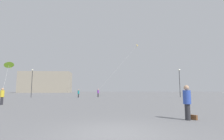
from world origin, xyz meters
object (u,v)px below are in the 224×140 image
object	(u,v)px
lamppost_east	(179,79)
lamppost_west	(32,79)
building_left_hall	(46,82)
person_in_purple	(98,93)
kite_amber_diamond	(136,46)
handbag_beside_flyer	(194,117)
person_in_blue	(187,101)
person_in_teal	(78,93)
kite_lime_diamond	(9,65)
person_in_yellow	(2,95)

from	to	relation	value
lamppost_east	lamppost_west	world-z (taller)	lamppost_east
building_left_hall	lamppost_west	world-z (taller)	building_left_hall
person_in_purple	lamppost_east	world-z (taller)	lamppost_east
kite_amber_diamond	handbag_beside_flyer	bearing A→B (deg)	-93.26
lamppost_west	building_left_hall	bearing A→B (deg)	108.38
person_in_blue	kite_amber_diamond	world-z (taller)	kite_amber_diamond
person_in_teal	lamppost_west	xyz separation A→B (m)	(-9.94, 1.19, 2.94)
person_in_blue	person_in_teal	size ratio (longest dim) A/B	1.08
person_in_purple	kite_amber_diamond	distance (m)	14.06
kite_lime_diamond	person_in_purple	bearing A→B (deg)	44.23
lamppost_east	handbag_beside_flyer	size ratio (longest dim) A/B	18.44
person_in_yellow	building_left_hall	size ratio (longest dim) A/B	0.06
person_in_purple	lamppost_west	distance (m)	14.03
person_in_purple	kite_lime_diamond	size ratio (longest dim) A/B	0.21
kite_amber_diamond	lamppost_west	size ratio (longest dim) A/B	1.89
handbag_beside_flyer	building_left_hall	bearing A→B (deg)	114.96
person_in_blue	person_in_teal	distance (m)	27.67
handbag_beside_flyer	lamppost_east	bearing A→B (deg)	69.33
person_in_teal	kite_lime_diamond	xyz separation A→B (m)	(-8.55, -9.41, 4.33)
lamppost_east	kite_amber_diamond	bearing A→B (deg)	157.06
handbag_beside_flyer	person_in_blue	bearing A→B (deg)	-164.05
kite_lime_diamond	kite_amber_diamond	world-z (taller)	kite_amber_diamond
person_in_yellow	lamppost_west	size ratio (longest dim) A/B	0.29
person_in_teal	handbag_beside_flyer	distance (m)	27.72
person_in_teal	person_in_yellow	world-z (taller)	person_in_yellow
kite_lime_diamond	building_left_hall	xyz separation A→B (m)	(-21.80, 72.03, 0.58)
lamppost_east	person_in_teal	bearing A→B (deg)	-176.35
building_left_hall	handbag_beside_flyer	world-z (taller)	building_left_hall
kite_amber_diamond	lamppost_east	bearing A→B (deg)	-22.94
person_in_yellow	building_left_hall	world-z (taller)	building_left_hall
lamppost_west	handbag_beside_flyer	size ratio (longest dim) A/B	18.21
person_in_teal	person_in_purple	size ratio (longest dim) A/B	0.92
kite_amber_diamond	kite_lime_diamond	bearing A→B (deg)	-145.73
person_in_blue	lamppost_west	xyz separation A→B (m)	(-20.29, 26.85, 2.87)
building_left_hall	lamppost_east	xyz separation A→B (m)	(51.20, -61.29, -1.93)
lamppost_west	kite_amber_diamond	bearing A→B (deg)	9.39
person_in_purple	building_left_hall	size ratio (longest dim) A/B	0.06
kite_lime_diamond	lamppost_west	world-z (taller)	lamppost_west
person_in_teal	building_left_hall	bearing A→B (deg)	67.49
person_in_teal	lamppost_east	world-z (taller)	lamppost_east
lamppost_west	person_in_blue	bearing A→B (deg)	-52.91
lamppost_east	person_in_purple	bearing A→B (deg)	175.96
person_in_blue	building_left_hall	size ratio (longest dim) A/B	0.06
person_in_blue	person_in_yellow	size ratio (longest dim) A/B	1.02
person_in_blue	handbag_beside_flyer	size ratio (longest dim) A/B	5.44
person_in_yellow	lamppost_east	size ratio (longest dim) A/B	0.29
person_in_purple	handbag_beside_flyer	size ratio (longest dim) A/B	5.44
kite_lime_diamond	kite_amber_diamond	distance (m)	26.22
person_in_blue	lamppost_west	distance (m)	33.77
person_in_teal	kite_amber_diamond	world-z (taller)	kite_amber_diamond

